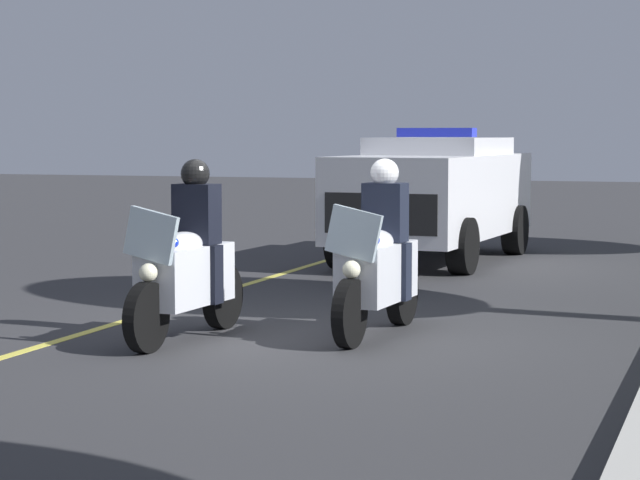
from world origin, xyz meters
name	(u,v)px	position (x,y,z in m)	size (l,w,h in m)	color
ground_plane	(307,335)	(0.00, 0.00, 0.00)	(80.00, 80.00, 0.00)	#333335
lane_stripe_center	(116,323)	(0.00, -2.11, 0.00)	(48.00, 0.12, 0.01)	#E0D14C
police_motorcycle_lead_left	(187,267)	(0.64, -0.98, 0.70)	(2.14, 0.60, 1.72)	black
police_motorcycle_lead_right	(378,264)	(-0.20, 0.66, 0.70)	(2.14, 0.60, 1.72)	black
police_suv	(434,192)	(-7.15, -0.52, 1.07)	(5.00, 2.29, 2.05)	silver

